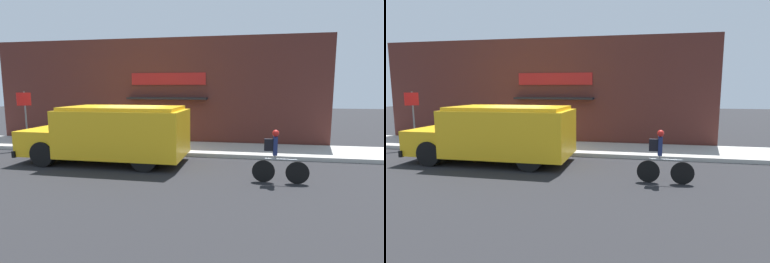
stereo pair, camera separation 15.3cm
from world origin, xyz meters
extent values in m
plane|color=#232326|center=(0.00, 0.00, 0.00)|extent=(70.00, 70.00, 0.00)
cube|color=#ADAAA3|center=(0.00, 1.38, 0.08)|extent=(28.00, 2.76, 0.17)
cube|color=#4C231E|center=(0.00, 2.92, 2.67)|extent=(17.43, 0.18, 5.35)
cube|color=maroon|center=(0.85, 2.81, 3.32)|extent=(3.83, 0.05, 0.60)
cube|color=black|center=(0.85, 2.54, 2.35)|extent=(4.02, 0.60, 0.10)
cube|color=yellow|center=(0.23, -1.46, 1.18)|extent=(4.64, 2.44, 1.71)
cube|color=yellow|center=(-2.87, -1.43, 0.79)|extent=(1.62, 2.21, 0.94)
cube|color=yellow|center=(0.23, -1.46, 2.09)|extent=(4.27, 2.24, 0.13)
cube|color=black|center=(-3.63, -1.42, 0.42)|extent=(0.14, 2.34, 0.24)
cube|color=red|center=(-1.03, 0.00, 1.26)|extent=(0.03, 0.44, 0.44)
cylinder|color=black|center=(-2.48, -0.40, 0.46)|extent=(0.92, 0.27, 0.92)
cylinder|color=black|center=(-2.50, -2.47, 0.46)|extent=(0.92, 0.27, 0.92)
cylinder|color=black|center=(1.37, -0.44, 0.46)|extent=(0.92, 0.27, 0.92)
cylinder|color=black|center=(1.35, -2.51, 0.46)|extent=(0.92, 0.27, 0.92)
cylinder|color=black|center=(6.27, -3.00, 0.34)|extent=(0.68, 0.05, 0.68)
cylinder|color=black|center=(5.29, -2.98, 0.34)|extent=(0.68, 0.05, 0.68)
cylinder|color=#999EA3|center=(5.78, -2.99, 0.73)|extent=(0.93, 0.05, 0.04)
cylinder|color=#999EA3|center=(5.61, -2.99, 0.79)|extent=(0.04, 0.04, 0.12)
cube|color=navy|center=(5.61, -2.99, 1.12)|extent=(0.12, 0.20, 0.55)
sphere|color=red|center=(5.61, -2.99, 1.51)|extent=(0.20, 0.20, 0.20)
cube|color=black|center=(5.42, -2.98, 1.15)|extent=(0.26, 0.14, 0.36)
cylinder|color=slate|center=(-5.44, 0.43, 1.43)|extent=(0.07, 0.07, 2.53)
cube|color=red|center=(-5.44, 0.38, 2.35)|extent=(0.45, 0.45, 0.60)
cylinder|color=slate|center=(-1.87, 1.54, 0.56)|extent=(0.48, 0.48, 0.79)
cylinder|color=black|center=(-1.87, 1.54, 0.98)|extent=(0.49, 0.49, 0.04)
camera|label=1|loc=(4.68, -12.01, 2.79)|focal=28.00mm
camera|label=2|loc=(4.83, -11.98, 2.79)|focal=28.00mm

